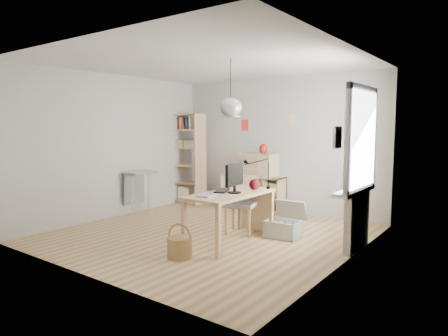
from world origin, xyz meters
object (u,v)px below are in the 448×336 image
Objects in this scene: desk at (230,199)px; cube_shelf at (252,195)px; drawer_chest at (258,165)px; monitor at (234,177)px; chair at (242,201)px; tall_bookshelf at (187,155)px; storage_chest at (284,226)px.

desk reaches higher than cube_shelf.
cube_shelf is 0.67m from drawer_chest.
monitor is 2.37m from drawer_chest.
chair is at bearing 106.14° from desk.
drawer_chest is at bearing -14.37° from cube_shelf.
monitor is at bearing -84.07° from chair.
tall_bookshelf is 3.29m from monitor.
desk is 0.34m from monitor.
cube_shelf is 1.78× the size of drawer_chest.
monitor is (-0.45, -0.73, 0.81)m from storage_chest.
tall_bookshelf is at bearing -169.81° from cube_shelf.
desk is at bearing -37.01° from tall_bookshelf.
desk is 2.37m from drawer_chest.
tall_bookshelf is 2.55× the size of drawer_chest.
tall_bookshelf is 2.18× the size of chair.
tall_bookshelf is 4.02× the size of monitor.
tall_bookshelf reaches higher than storage_chest.
cube_shelf is 2.15m from storage_chest.
storage_chest is 1.18m from monitor.
tall_bookshelf is (-2.59, 1.95, 0.43)m from desk.
tall_bookshelf reaches higher than monitor.
chair is at bearing -29.87° from tall_bookshelf.
desk is at bearing -127.68° from storage_chest.
desk is 0.75× the size of tall_bookshelf.
cube_shelf reaches higher than storage_chest.
drawer_chest is (0.16, -0.04, 0.65)m from cube_shelf.
tall_bookshelf is at bearing 142.99° from desk.
chair is (0.86, -1.67, 0.22)m from cube_shelf.
tall_bookshelf reaches higher than drawer_chest.
monitor reaches higher than cube_shelf.
drawer_chest is at bearing 130.93° from storage_chest.
tall_bookshelf is (-1.56, -0.28, 0.79)m from cube_shelf.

